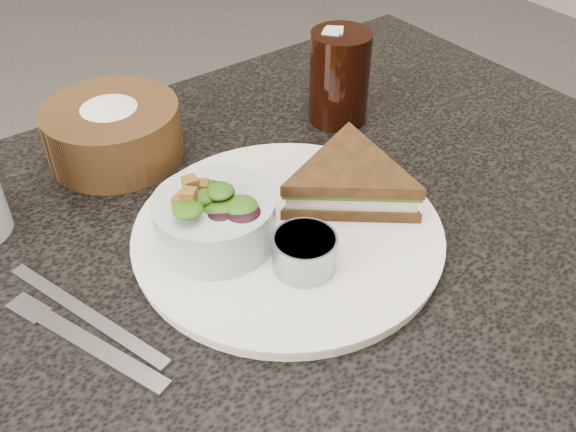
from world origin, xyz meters
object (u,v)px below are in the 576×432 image
(dressing_ramekin, at_px, (305,253))
(bread_basket, at_px, (112,124))
(cola_glass, at_px, (340,73))
(salad_bowl, at_px, (214,213))
(sandwich, at_px, (350,181))
(dinner_plate, at_px, (288,234))

(dressing_ramekin, bearing_deg, bread_basket, 100.28)
(bread_basket, distance_m, cola_glass, 0.28)
(salad_bowl, bearing_deg, sandwich, -10.41)
(sandwich, bearing_deg, cola_glass, 92.62)
(bread_basket, bearing_deg, dressing_ramekin, -79.72)
(dinner_plate, bearing_deg, dressing_ramekin, -110.70)
(salad_bowl, bearing_deg, dinner_plate, -24.23)
(salad_bowl, relative_size, bread_basket, 0.75)
(dressing_ramekin, bearing_deg, dinner_plate, 69.30)
(salad_bowl, distance_m, cola_glass, 0.28)
(sandwich, height_order, bread_basket, bread_basket)
(cola_glass, bearing_deg, sandwich, -126.36)
(sandwich, bearing_deg, bread_basket, 162.01)
(bread_basket, height_order, cola_glass, cola_glass)
(dinner_plate, relative_size, salad_bowl, 2.62)
(dressing_ramekin, height_order, cola_glass, cola_glass)
(salad_bowl, distance_m, dressing_ramekin, 0.09)
(sandwich, relative_size, salad_bowl, 1.40)
(dinner_plate, bearing_deg, cola_glass, 38.18)
(sandwich, bearing_deg, dressing_ramekin, -113.03)
(salad_bowl, bearing_deg, bread_basket, 92.00)
(sandwich, relative_size, bread_basket, 1.05)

